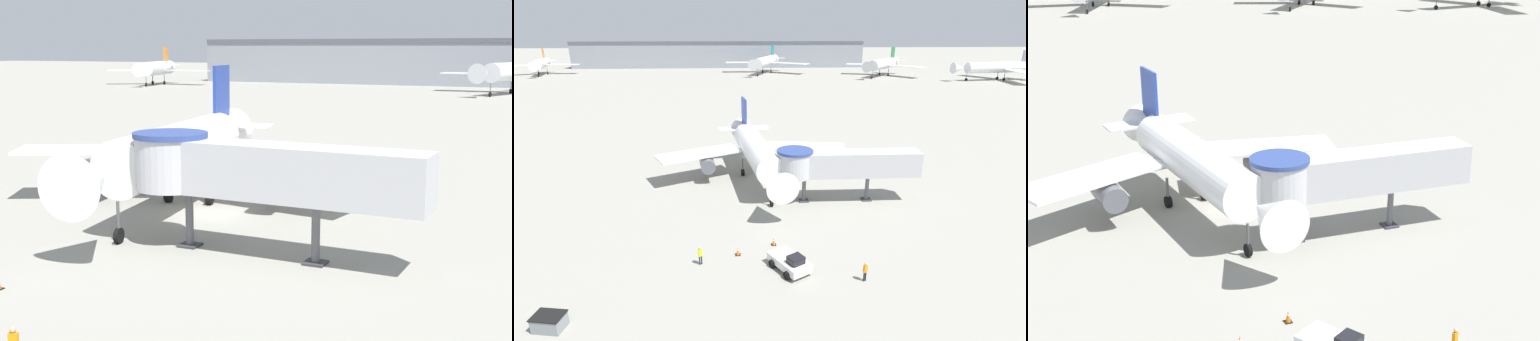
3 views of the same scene
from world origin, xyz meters
TOP-DOWN VIEW (x-y plane):
  - ground_plane at (0.00, 0.00)m, footprint 800.00×800.00m
  - main_airplane at (-2.82, 0.36)m, footprint 25.80×25.97m
  - jet_bridge at (6.21, -7.48)m, footprint 16.22×4.09m
  - background_jet_orange_tail at (-92.03, 134.16)m, footprint 29.81×27.01m
  - terminal_building at (-16.61, 175.00)m, footprint 147.60×28.10m

SIDE VIEW (x-z plane):
  - ground_plane at x=0.00m, z-range 0.00..0.00m
  - main_airplane at x=-2.82m, z-range -0.71..8.66m
  - jet_bridge at x=6.21m, z-range 1.43..7.65m
  - background_jet_orange_tail at x=-92.03m, z-range -0.67..10.16m
  - terminal_building at x=-16.61m, z-range 0.01..13.14m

